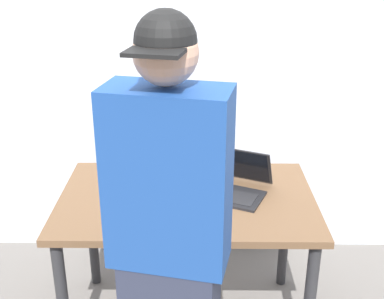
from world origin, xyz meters
The scene contains 6 objects.
desk centered at (0.00, 0.00, 0.67)m, with size 1.24×0.79×0.77m.
laptop centered at (0.22, 0.06, 0.82)m, with size 0.44×0.42×0.21m.
beer_bottle_green centered at (-0.20, 0.21, 0.87)m, with size 0.06×0.06×0.27m.
beer_bottle_dark centered at (-0.33, 0.23, 0.87)m, with size 0.06×0.06×0.27m.
person_figure centered at (-0.05, -0.67, 0.90)m, with size 0.45×0.33×1.75m.
back_wall centered at (0.00, 0.80, 1.30)m, with size 6.00×0.10×2.60m, color silver.
Camera 1 is at (0.05, -2.16, 1.93)m, focal length 46.81 mm.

